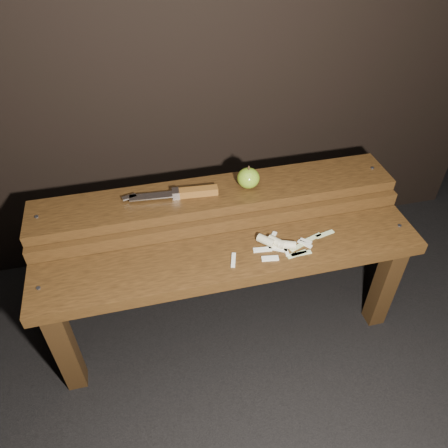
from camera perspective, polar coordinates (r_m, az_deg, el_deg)
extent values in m
plane|color=black|center=(1.67, 0.50, -13.00)|extent=(60.00, 60.00, 0.00)
cube|color=black|center=(1.47, -20.03, -15.02)|extent=(0.06, 0.06, 0.38)
cube|color=black|center=(1.64, 20.22, -7.50)|extent=(0.06, 0.06, 0.38)
cube|color=#3B230E|center=(1.33, 1.11, -4.65)|extent=(1.20, 0.20, 0.04)
cylinder|color=slate|center=(1.33, -23.08, -7.72)|extent=(0.01, 0.01, 0.00)
cylinder|color=slate|center=(1.53, 21.95, -0.21)|extent=(0.01, 0.01, 0.00)
cube|color=black|center=(1.64, -20.04, -5.58)|extent=(0.06, 0.06, 0.46)
cube|color=black|center=(1.79, 15.97, 0.27)|extent=(0.06, 0.06, 0.46)
cube|color=#3B230E|center=(1.39, -0.05, -0.18)|extent=(1.20, 0.02, 0.05)
cube|color=#3B230E|center=(1.44, -1.03, 3.71)|extent=(1.20, 0.18, 0.04)
cylinder|color=slate|center=(1.44, -23.29, 0.87)|extent=(0.01, 0.01, 0.00)
cylinder|color=slate|center=(1.62, 18.81, 6.94)|extent=(0.01, 0.01, 0.00)
ellipsoid|color=olive|center=(1.43, 3.20, 6.02)|extent=(0.07, 0.07, 0.07)
cylinder|color=#382314|center=(1.41, 3.25, 7.32)|extent=(0.01, 0.01, 0.01)
cube|color=brown|center=(1.41, -3.34, 4.24)|extent=(0.13, 0.04, 0.02)
cube|color=silver|center=(1.40, -6.32, 3.94)|extent=(0.03, 0.04, 0.03)
cube|color=silver|center=(1.40, -9.53, 3.60)|extent=(0.14, 0.04, 0.00)
cube|color=silver|center=(1.41, -12.27, 3.46)|extent=(0.05, 0.03, 0.00)
cube|color=beige|center=(1.35, 7.99, -3.27)|extent=(0.01, 0.06, 0.01)
cube|color=beige|center=(1.34, 5.04, -3.35)|extent=(0.06, 0.02, 0.01)
cube|color=beige|center=(1.31, 6.03, -4.49)|extent=(0.05, 0.03, 0.01)
cube|color=beige|center=(1.30, 1.24, -4.72)|extent=(0.03, 0.06, 0.01)
cube|color=beige|center=(1.37, 10.52, -2.58)|extent=(0.04, 0.04, 0.01)
cube|color=beige|center=(1.38, 10.63, -2.27)|extent=(0.04, 0.03, 0.01)
cube|color=beige|center=(1.38, 6.42, -1.64)|extent=(0.04, 0.04, 0.01)
cube|color=beige|center=(1.34, 7.07, -3.24)|extent=(0.06, 0.04, 0.01)
cylinder|color=#C9BB8C|center=(1.35, 8.19, -2.70)|extent=(0.06, 0.04, 0.03)
cylinder|color=#C9BB8C|center=(1.35, 5.52, -2.17)|extent=(0.06, 0.06, 0.03)
cylinder|color=#C9BB8C|center=(1.35, 6.89, -2.36)|extent=(0.05, 0.06, 0.03)
cube|color=#BCC988|center=(1.40, 11.48, -1.79)|extent=(0.07, 0.03, 0.00)
cube|color=#BCC988|center=(1.42, 13.02, -1.29)|extent=(0.07, 0.03, 0.00)
cube|color=#BCC988|center=(1.34, 10.02, -3.82)|extent=(0.07, 0.02, 0.00)
cube|color=#BCC988|center=(1.36, 9.72, -2.88)|extent=(0.07, 0.04, 0.00)
cube|color=#BCC988|center=(1.34, 9.50, -3.90)|extent=(0.07, 0.03, 0.00)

